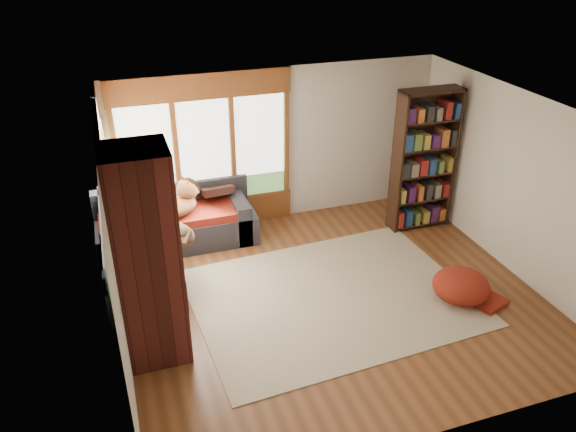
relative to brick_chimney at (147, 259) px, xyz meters
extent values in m
plane|color=#5A3219|center=(2.40, 0.35, -1.30)|extent=(5.50, 5.50, 0.00)
plane|color=white|center=(2.40, 0.35, 1.30)|extent=(5.50, 5.50, 0.00)
cube|color=silver|center=(2.40, 2.85, 0.00)|extent=(5.50, 0.04, 2.60)
cube|color=silver|center=(2.40, -2.15, 0.00)|extent=(5.50, 0.04, 2.60)
cube|color=silver|center=(-0.35, 0.35, 0.00)|extent=(0.04, 5.00, 2.60)
cube|color=silver|center=(5.15, 0.35, 0.00)|extent=(0.04, 5.00, 2.60)
cube|color=brown|center=(1.20, 2.82, 0.05)|extent=(2.82, 0.10, 1.90)
cube|color=white|center=(1.20, 2.82, 0.05)|extent=(2.54, 0.09, 1.62)
cube|color=brown|center=(-0.32, 1.55, 0.05)|extent=(0.10, 2.62, 1.90)
cube|color=white|center=(-0.32, 1.55, 0.05)|extent=(0.09, 2.36, 1.62)
cube|color=#6A8350|center=(-0.29, 2.38, 0.45)|extent=(0.03, 0.72, 0.90)
cube|color=#471914|center=(0.00, 0.00, 0.00)|extent=(0.70, 0.70, 2.60)
cube|color=#28292F|center=(0.75, 2.40, -1.09)|extent=(2.20, 0.90, 0.42)
cube|color=#28292F|center=(0.75, 2.75, -0.69)|extent=(2.20, 0.20, 0.38)
cube|color=#28292F|center=(1.75, 2.40, -1.00)|extent=(0.20, 0.90, 0.60)
cube|color=maroon|center=(0.65, 2.28, -0.82)|extent=(1.90, 0.66, 0.12)
cube|color=#28292F|center=(0.10, 1.75, -1.09)|extent=(0.90, 2.20, 0.42)
cube|color=#28292F|center=(-0.25, 1.75, -0.69)|extent=(0.20, 2.20, 0.38)
cube|color=#28292F|center=(0.10, 0.75, -1.00)|extent=(0.90, 0.20, 0.60)
cube|color=maroon|center=(0.22, 1.40, -0.82)|extent=(0.66, 1.20, 0.12)
cube|color=maroon|center=(0.22, 2.35, -0.82)|extent=(0.66, 0.66, 0.12)
cube|color=silver|center=(2.38, 0.33, -1.29)|extent=(3.85, 3.03, 0.01)
cube|color=black|center=(5.02, 1.79, -0.13)|extent=(0.04, 0.33, 2.34)
cube|color=black|center=(4.06, 1.79, -0.13)|extent=(0.04, 0.33, 2.34)
cube|color=black|center=(4.54, 1.95, -0.13)|extent=(1.00, 0.02, 2.34)
cube|color=black|center=(4.54, 1.79, -1.24)|extent=(0.92, 0.31, 0.03)
cube|color=black|center=(4.54, 1.79, -0.79)|extent=(0.92, 0.31, 0.03)
cube|color=black|center=(4.54, 1.79, -0.34)|extent=(0.92, 0.31, 0.03)
cube|color=black|center=(4.54, 1.79, 0.11)|extent=(0.92, 0.31, 0.03)
cube|color=black|center=(4.54, 1.79, 0.56)|extent=(0.92, 0.31, 0.03)
cube|color=black|center=(4.54, 1.79, 1.00)|extent=(0.92, 0.31, 0.03)
cube|color=#726659|center=(4.54, 1.77, -0.13)|extent=(0.88, 0.25, 2.18)
ellipsoid|color=maroon|center=(4.03, -0.25, -1.08)|extent=(0.95, 0.95, 0.42)
ellipsoid|color=brown|center=(0.53, 2.27, -0.56)|extent=(0.95, 0.77, 0.28)
sphere|color=brown|center=(0.81, 2.37, -0.42)|extent=(0.42, 0.42, 0.33)
cone|color=brown|center=(0.76, 2.35, -0.29)|extent=(0.15, 0.15, 0.14)
ellipsoid|color=#2F2217|center=(0.46, 1.49, -0.58)|extent=(0.73, 0.85, 0.24)
sphere|color=#2F2217|center=(0.35, 1.72, -0.47)|extent=(0.39, 0.39, 0.29)
cone|color=#2F2217|center=(0.37, 1.68, -0.35)|extent=(0.14, 0.14, 0.13)
cube|color=#341F19|center=(1.45, 2.61, -0.51)|extent=(0.45, 0.12, 0.45)
cube|color=#341F19|center=(0.85, 2.61, -0.51)|extent=(0.45, 0.12, 0.45)
cube|color=#341F19|center=(-0.08, 2.15, -0.51)|extent=(0.45, 0.12, 0.45)
cube|color=#341F19|center=(-0.08, 1.05, -0.51)|extent=(0.45, 0.12, 0.45)
camera|label=1|loc=(-0.19, -5.45, 3.32)|focal=35.00mm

